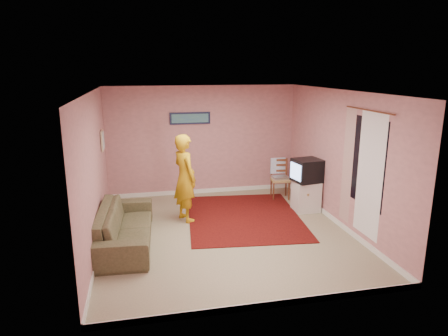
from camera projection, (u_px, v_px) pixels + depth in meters
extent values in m
plane|color=tan|center=(225.00, 232.00, 7.46)|extent=(5.00, 5.00, 0.00)
cube|color=tan|center=(203.00, 141.00, 9.52)|extent=(4.50, 0.02, 2.60)
cube|color=tan|center=(269.00, 213.00, 4.78)|extent=(4.50, 0.02, 2.60)
cube|color=tan|center=(94.00, 172.00, 6.69)|extent=(0.02, 5.00, 2.60)
cube|color=tan|center=(340.00, 159.00, 7.60)|extent=(0.02, 5.00, 2.60)
cube|color=silver|center=(225.00, 91.00, 6.83)|extent=(4.50, 5.00, 0.02)
cube|color=white|center=(204.00, 191.00, 9.81)|extent=(4.50, 0.02, 0.10)
cube|color=white|center=(266.00, 305.00, 5.09)|extent=(4.50, 0.02, 0.10)
cube|color=white|center=(100.00, 240.00, 7.00)|extent=(0.02, 5.00, 0.10)
cube|color=white|center=(335.00, 221.00, 7.91)|extent=(0.02, 5.00, 0.10)
cube|color=black|center=(366.00, 162.00, 6.71)|extent=(0.01, 1.10, 1.50)
cube|color=white|center=(370.00, 176.00, 6.62)|extent=(0.01, 0.75, 2.10)
cube|color=beige|center=(347.00, 166.00, 7.28)|extent=(0.01, 0.35, 2.10)
cylinder|color=brown|center=(369.00, 110.00, 6.49)|extent=(0.02, 1.40, 0.02)
cube|color=#121633|center=(190.00, 118.00, 9.29)|extent=(0.95, 0.03, 0.28)
cube|color=#32598C|center=(190.00, 118.00, 9.28)|extent=(0.86, 0.01, 0.20)
cube|color=#CAB08A|center=(102.00, 140.00, 8.15)|extent=(0.03, 0.38, 0.42)
cube|color=silver|center=(103.00, 140.00, 8.16)|extent=(0.01, 0.30, 0.34)
cube|color=black|center=(244.00, 217.00, 8.23)|extent=(2.53, 3.03, 0.02)
cube|color=silver|center=(306.00, 196.00, 8.54)|extent=(0.51, 0.47, 0.65)
cube|color=black|center=(307.00, 170.00, 8.40)|extent=(0.63, 0.58, 0.48)
cube|color=#8CB2F2|center=(296.00, 172.00, 8.30)|extent=(0.08, 0.40, 0.34)
cube|color=tan|center=(280.00, 180.00, 9.33)|extent=(0.47, 0.46, 0.05)
cube|color=brown|center=(281.00, 170.00, 9.27)|extent=(0.42, 0.10, 0.48)
cube|color=silver|center=(280.00, 178.00, 9.32)|extent=(0.37, 0.27, 0.06)
cube|color=#98BEFA|center=(278.00, 166.00, 9.44)|extent=(0.36, 0.04, 0.37)
cube|color=tan|center=(308.00, 191.00, 8.53)|extent=(0.48, 0.49, 0.05)
cube|color=brown|center=(309.00, 181.00, 8.47)|extent=(0.15, 0.39, 0.46)
cube|color=white|center=(308.00, 189.00, 8.51)|extent=(0.23, 0.18, 0.04)
imported|color=brown|center=(125.00, 226.00, 6.91)|extent=(1.01, 2.30, 0.66)
imported|color=gold|center=(185.00, 178.00, 7.88)|extent=(0.63, 0.75, 1.75)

